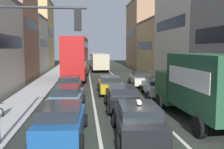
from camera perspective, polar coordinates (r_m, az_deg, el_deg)
ground_plane at (r=10.56m, az=7.20°, el=-15.63°), size 140.00×140.00×0.00m
sidewalk_left at (r=30.11m, az=-14.45°, el=-1.45°), size 2.60×64.00×0.14m
lane_stripe_left at (r=29.80m, az=-4.89°, el=-1.48°), size 0.16×60.00×0.01m
lane_stripe_right at (r=30.06m, az=1.60°, el=-1.39°), size 0.16×60.00×0.01m
building_row_left at (r=34.84m, az=-22.46°, el=7.61°), size 7.20×43.90×12.51m
building_row_right at (r=34.71m, az=14.64°, el=8.19°), size 7.20×43.90×12.48m
traffic_light_pole at (r=10.28m, az=-18.25°, el=5.32°), size 3.58×0.38×5.50m
removalist_box_truck at (r=14.05m, az=19.27°, el=-2.15°), size 2.87×7.76×3.58m
taxi_centre_lane_front at (r=11.22m, az=5.85°, el=-9.99°), size 2.25×4.39×1.66m
sedan_left_lane_front at (r=11.29m, az=-11.24°, el=-9.98°), size 2.26×4.39×1.49m
sedan_centre_lane_second at (r=16.15m, az=2.21°, el=-5.01°), size 2.15×4.34×1.49m
wagon_left_lane_second at (r=16.46m, az=-9.97°, el=-4.89°), size 2.28×4.41×1.49m
hatchback_centre_lane_third at (r=21.57m, az=-0.44°, el=-2.21°), size 2.11×4.32×1.49m
sedan_left_lane_third at (r=21.85m, az=-9.37°, el=-2.19°), size 2.18×4.36×1.49m
sedan_right_lane_behind_truck at (r=20.80m, az=9.98°, el=-2.61°), size 2.29×4.41×1.49m
wagon_right_lane_far at (r=25.84m, az=6.44°, el=-0.88°), size 2.25×4.39×1.49m
bus_mid_queue_primary at (r=31.26m, az=-8.02°, el=4.03°), size 3.19×10.61×5.06m
bus_far_queue_secondary at (r=43.64m, az=-3.04°, el=3.23°), size 3.01×10.56×2.90m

